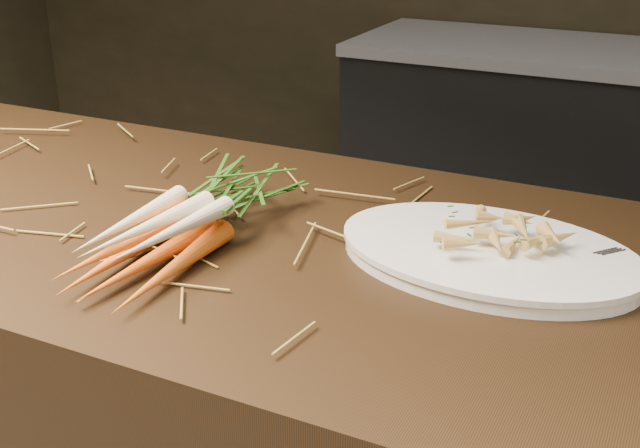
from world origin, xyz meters
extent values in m
cube|color=black|center=(0.30, 2.18, 0.40)|extent=(1.80, 0.60, 0.80)
cube|color=#99999E|center=(0.30, 2.18, 0.82)|extent=(1.82, 0.62, 0.04)
cone|color=#DE5100|center=(-0.09, 0.13, 0.92)|extent=(0.03, 0.25, 0.03)
cone|color=#DE5100|center=(-0.05, 0.13, 0.92)|extent=(0.05, 0.25, 0.03)
cone|color=#DE5100|center=(-0.01, 0.13, 0.92)|extent=(0.04, 0.25, 0.03)
cone|color=#DE5100|center=(-0.07, 0.12, 0.94)|extent=(0.06, 0.25, 0.03)
cone|color=beige|center=(-0.08, 0.14, 0.96)|extent=(0.04, 0.23, 0.04)
cone|color=beige|center=(-0.05, 0.13, 0.96)|extent=(0.05, 0.23, 0.04)
cone|color=beige|center=(-0.02, 0.14, 0.96)|extent=(0.03, 0.23, 0.04)
ellipsoid|color=#2E6B19|center=(-0.04, 0.34, 0.94)|extent=(0.16, 0.22, 0.08)
cube|color=silver|center=(0.45, 0.32, 0.92)|extent=(0.10, 0.12, 0.00)
camera|label=1|loc=(0.53, -0.57, 1.35)|focal=45.00mm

